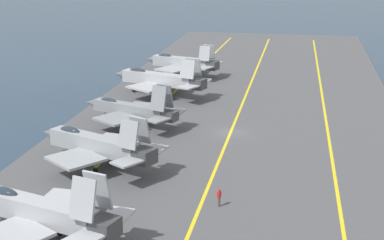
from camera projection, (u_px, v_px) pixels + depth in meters
ground_plane at (231, 135)px, 78.07m from camera, size 2000.00×2000.00×0.00m
carrier_deck at (231, 134)px, 78.01m from camera, size 179.09×46.34×0.40m
deck_stripe_foul_line at (329, 138)px, 75.67m from camera, size 161.16×3.01×0.01m
deck_stripe_centerline at (231, 132)px, 77.95m from camera, size 161.18×0.36×0.01m
deck_stripe_edge_line at (138, 127)px, 80.23m from camera, size 161.10×5.72×0.01m
parked_jet_nearest at (40, 211)px, 49.09m from camera, size 12.56×15.93×6.89m
parked_jet_second at (96, 144)px, 64.99m from camera, size 12.31×16.18×6.64m
parked_jet_third at (132, 109)px, 80.14m from camera, size 11.82×15.21×6.35m
parked_jet_fourth at (159, 79)px, 95.75m from camera, size 12.66×17.27×6.71m
parked_jet_fifth at (182, 63)px, 110.37m from camera, size 13.25×15.29×6.18m
crew_red_vest at (219, 197)px, 55.84m from camera, size 0.45×0.38×1.84m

